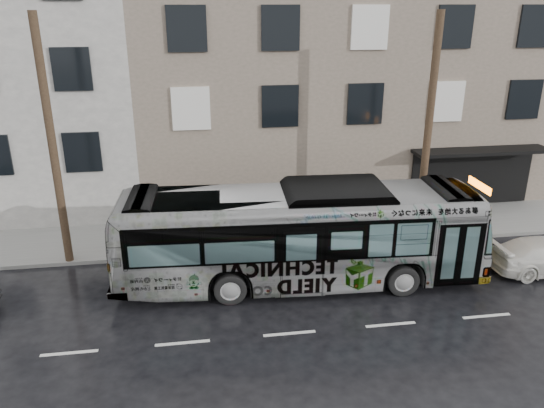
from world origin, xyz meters
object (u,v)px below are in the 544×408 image
(bus, at_px, (299,235))
(utility_pole_front, at_px, (428,132))
(utility_pole_rear, at_px, (52,146))
(sign_post, at_px, (445,209))

(bus, bearing_deg, utility_pole_front, -61.76)
(utility_pole_rear, bearing_deg, sign_post, 0.00)
(sign_post, distance_m, bus, 7.20)
(utility_pole_rear, bearing_deg, bus, -17.34)
(utility_pole_front, bearing_deg, bus, -154.82)
(sign_post, height_order, bus, bus)
(sign_post, bearing_deg, utility_pole_front, 180.00)
(utility_pole_front, xyz_separation_m, utility_pole_rear, (-14.00, 0.00, 0.00))
(utility_pole_rear, height_order, bus, utility_pole_rear)
(utility_pole_rear, distance_m, bus, 9.27)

